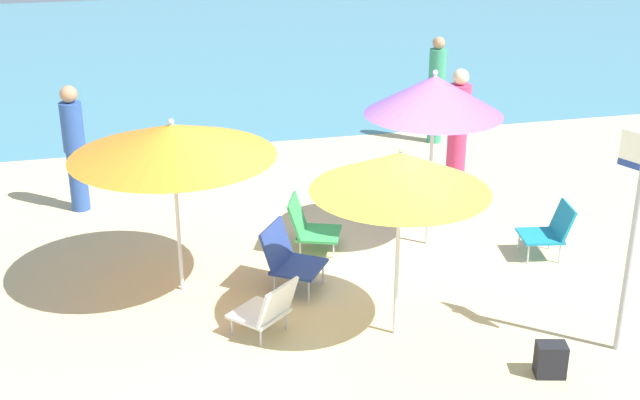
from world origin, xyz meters
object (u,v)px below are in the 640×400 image
at_px(beach_bag, 551,360).
at_px(umbrella_yellow, 401,172).
at_px(person_b, 436,89).
at_px(warning_sign, 637,212).
at_px(umbrella_orange, 172,140).
at_px(beach_chair_a, 550,229).
at_px(umbrella_purple, 434,95).
at_px(person_c, 75,147).
at_px(beach_chair_c, 309,225).
at_px(beach_chair_b, 267,308).
at_px(beach_chair_d, 288,257).
at_px(person_a, 458,129).

bearing_deg(beach_bag, umbrella_yellow, 137.40).
xyz_separation_m(person_b, warning_sign, (-0.60, -6.28, 0.51)).
height_order(umbrella_orange, beach_chair_a, umbrella_orange).
distance_m(umbrella_purple, person_b, 4.06).
distance_m(person_b, person_c, 5.72).
distance_m(beach_chair_c, person_c, 3.27).
bearing_deg(beach_chair_c, person_b, 71.06).
distance_m(beach_chair_b, beach_chair_c, 1.96).
height_order(beach_chair_a, person_b, person_b).
height_order(umbrella_yellow, beach_chair_d, umbrella_yellow).
relative_size(beach_chair_a, beach_chair_c, 0.88).
relative_size(umbrella_purple, umbrella_orange, 1.01).
bearing_deg(umbrella_purple, beach_chair_c, 172.86).
height_order(umbrella_yellow, beach_chair_b, umbrella_yellow).
distance_m(beach_chair_c, warning_sign, 3.77).
xyz_separation_m(umbrella_orange, beach_bag, (3.00, -2.40, -1.50)).
bearing_deg(umbrella_purple, beach_chair_b, -144.03).
bearing_deg(warning_sign, person_a, 66.60).
distance_m(warning_sign, beach_bag, 1.50).
bearing_deg(person_c, beach_chair_b, 80.42).
xyz_separation_m(umbrella_yellow, beach_chair_a, (2.25, 1.20, -1.32)).
bearing_deg(umbrella_orange, umbrella_yellow, -36.15).
distance_m(umbrella_yellow, beach_chair_c, 2.47).
bearing_deg(person_a, umbrella_yellow, -176.04).
bearing_deg(person_a, beach_chair_d, 164.13).
bearing_deg(umbrella_purple, beach_chair_d, -158.47).
xyz_separation_m(beach_chair_c, warning_sign, (2.29, -2.80, 1.08)).
xyz_separation_m(beach_chair_b, person_a, (3.25, 3.28, 0.56)).
bearing_deg(umbrella_purple, umbrella_orange, -170.86).
xyz_separation_m(beach_chair_a, beach_chair_c, (-2.62, 0.83, -0.03)).
bearing_deg(umbrella_orange, beach_chair_c, 22.88).
relative_size(umbrella_orange, beach_chair_c, 2.88).
relative_size(beach_chair_a, beach_bag, 2.01).
bearing_deg(beach_bag, beach_chair_c, 115.75).
xyz_separation_m(umbrella_yellow, beach_chair_c, (-0.37, 2.03, -1.35)).
relative_size(beach_chair_a, person_c, 0.38).
xyz_separation_m(person_b, person_c, (-5.49, -1.58, -0.02)).
height_order(umbrella_yellow, person_a, umbrella_yellow).
height_order(beach_chair_a, person_a, person_a).
height_order(umbrella_orange, beach_chair_d, umbrella_orange).
bearing_deg(person_c, beach_bag, 94.07).
distance_m(umbrella_yellow, beach_chair_a, 2.87).
bearing_deg(warning_sign, beach_chair_d, 123.47).
xyz_separation_m(umbrella_purple, person_c, (-4.00, 2.08, -0.96)).
relative_size(umbrella_yellow, beach_bag, 6.03).
relative_size(beach_chair_d, warning_sign, 0.37).
bearing_deg(beach_chair_d, umbrella_yellow, -20.96).
bearing_deg(umbrella_orange, umbrella_purple, 9.14).
bearing_deg(person_c, umbrella_orange, 77.45).
distance_m(umbrella_purple, beach_chair_a, 2.03).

